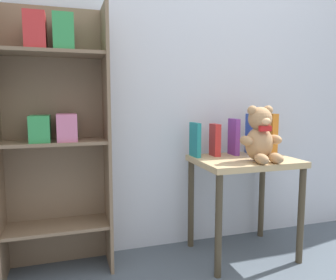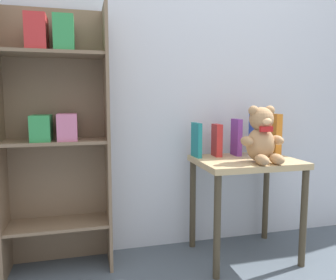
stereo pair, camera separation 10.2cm
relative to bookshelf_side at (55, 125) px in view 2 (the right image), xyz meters
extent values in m
cube|color=silver|center=(0.93, 0.15, 0.40)|extent=(4.80, 0.06, 2.50)
cube|color=#7F664C|center=(0.29, -0.04, -0.09)|extent=(0.02, 0.27, 1.51)
cube|color=#7F664C|center=(0.00, 0.09, -0.09)|extent=(0.60, 0.02, 1.51)
cube|color=#7F664C|center=(0.00, -0.04, -0.58)|extent=(0.56, 0.25, 0.02)
cube|color=#7F664C|center=(0.00, -0.04, -0.09)|extent=(0.56, 0.25, 0.02)
cube|color=#7F664C|center=(0.00, -0.04, 0.39)|extent=(0.56, 0.25, 0.02)
cube|color=red|center=(-0.07, -0.05, 0.49)|extent=(0.11, 0.19, 0.19)
cube|color=#33934C|center=(0.07, -0.05, 0.49)|extent=(0.11, 0.19, 0.19)
cube|color=#33934C|center=(-0.07, -0.05, -0.01)|extent=(0.11, 0.19, 0.14)
cube|color=#D17093|center=(0.07, -0.05, -0.01)|extent=(0.11, 0.19, 0.15)
cube|color=tan|center=(1.12, -0.16, -0.24)|extent=(0.61, 0.47, 0.04)
cylinder|color=#453A29|center=(0.85, -0.37, -0.55)|extent=(0.04, 0.04, 0.59)
cylinder|color=#453A29|center=(1.40, -0.37, -0.55)|extent=(0.04, 0.04, 0.59)
cylinder|color=#453A29|center=(0.85, 0.04, -0.55)|extent=(0.04, 0.04, 0.59)
cylinder|color=#453A29|center=(1.40, 0.04, -0.55)|extent=(0.04, 0.04, 0.59)
ellipsoid|color=tan|center=(1.16, -0.26, -0.12)|extent=(0.17, 0.13, 0.20)
sphere|color=tan|center=(1.16, -0.26, 0.03)|extent=(0.14, 0.14, 0.14)
sphere|color=tan|center=(1.10, -0.26, 0.08)|extent=(0.06, 0.06, 0.06)
sphere|color=tan|center=(1.21, -0.26, 0.08)|extent=(0.06, 0.06, 0.06)
ellipsoid|color=#F4BB82|center=(1.16, -0.32, 0.02)|extent=(0.06, 0.04, 0.04)
ellipsoid|color=tan|center=(1.06, -0.28, -0.09)|extent=(0.06, 0.11, 0.06)
ellipsoid|color=tan|center=(1.25, -0.28, -0.09)|extent=(0.06, 0.11, 0.06)
ellipsoid|color=tan|center=(1.11, -0.36, -0.19)|extent=(0.06, 0.12, 0.06)
ellipsoid|color=tan|center=(1.20, -0.36, -0.19)|extent=(0.06, 0.12, 0.06)
cube|color=red|center=(1.16, -0.32, -0.02)|extent=(0.08, 0.02, 0.03)
cube|color=teal|center=(0.85, -0.02, -0.11)|extent=(0.03, 0.13, 0.22)
cube|color=red|center=(0.98, -0.02, -0.12)|extent=(0.04, 0.10, 0.21)
cube|color=purple|center=(1.12, -0.02, -0.10)|extent=(0.03, 0.11, 0.24)
cube|color=#2D51B7|center=(1.26, -0.02, -0.09)|extent=(0.03, 0.12, 0.27)
cube|color=orange|center=(1.40, -0.03, -0.09)|extent=(0.05, 0.13, 0.27)
camera|label=1|loc=(0.06, -1.94, 0.14)|focal=35.00mm
camera|label=2|loc=(0.16, -1.97, 0.14)|focal=35.00mm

